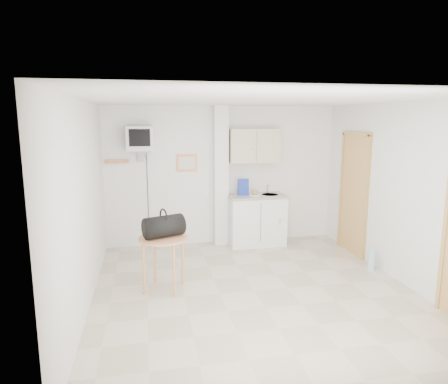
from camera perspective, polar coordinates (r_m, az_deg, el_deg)
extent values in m
plane|color=#C4B29D|center=(5.52, 4.32, -13.90)|extent=(4.50, 4.50, 0.00)
cube|color=white|center=(7.29, -0.24, 2.36)|extent=(4.20, 0.04, 2.50)
cube|color=white|center=(3.10, 15.89, -9.12)|extent=(4.20, 0.04, 2.50)
cube|color=white|center=(5.00, -19.36, -1.93)|extent=(0.04, 4.50, 2.50)
cube|color=white|center=(6.04, 24.07, -0.22)|extent=(0.04, 4.50, 2.50)
cube|color=white|center=(5.04, 4.72, 13.01)|extent=(4.20, 4.50, 0.04)
cube|color=white|center=(7.18, -0.47, 2.23)|extent=(0.25, 0.22, 2.50)
cube|color=#ED8355|center=(7.15, -5.35, 4.18)|extent=(0.36, 0.03, 0.30)
cube|color=silver|center=(7.14, -5.34, 4.16)|extent=(0.28, 0.01, 0.22)
cube|color=#C77F4D|center=(7.12, -15.03, 4.24)|extent=(0.40, 0.05, 0.06)
cube|color=white|center=(7.28, -2.70, -0.06)|extent=(0.15, 0.02, 0.08)
cylinder|color=#C77F4D|center=(7.07, -16.27, 4.06)|extent=(0.02, 0.08, 0.02)
cylinder|color=#C77F4D|center=(7.06, -15.06, 4.11)|extent=(0.02, 0.08, 0.02)
cylinder|color=#C77F4D|center=(7.05, -13.84, 4.16)|extent=(0.02, 0.08, 0.02)
cube|color=#A66532|center=(7.11, 18.01, -0.40)|extent=(0.04, 0.75, 2.00)
cube|color=brown|center=(7.11, 17.97, -0.40)|extent=(0.06, 0.87, 2.06)
cube|color=white|center=(7.32, 4.64, -4.11)|extent=(1.00, 0.55, 0.88)
cube|color=#A29589|center=(7.22, 4.70, -0.57)|extent=(1.03, 0.58, 0.04)
cylinder|color=#B7B7BA|center=(7.29, 6.59, -0.54)|extent=(0.30, 0.30, 0.05)
cylinder|color=#B7B7BA|center=(7.40, 6.28, 0.46)|extent=(0.02, 0.02, 0.16)
cylinder|color=#B7B7BA|center=(7.34, 6.43, 0.96)|extent=(0.02, 0.13, 0.02)
cube|color=beige|center=(7.21, 4.32, 6.63)|extent=(0.90, 0.32, 0.60)
cube|color=#1B32A8|center=(7.17, 2.77, 0.72)|extent=(0.19, 0.07, 0.29)
cylinder|color=white|center=(7.16, 4.47, -0.44)|extent=(0.22, 0.22, 0.01)
sphere|color=tan|center=(7.15, 4.47, -0.08)|extent=(0.11, 0.11, 0.11)
cube|color=slate|center=(6.95, -11.87, 5.73)|extent=(0.36, 0.32, 0.02)
cube|color=slate|center=(7.09, -11.83, 5.17)|extent=(0.10, 0.06, 0.20)
cube|color=silver|center=(6.87, -11.94, 7.51)|extent=(0.44, 0.42, 0.40)
cube|color=black|center=(6.66, -11.97, 7.60)|extent=(0.34, 0.02, 0.28)
cylinder|color=black|center=(7.21, -10.81, -1.02)|extent=(0.01, 0.01, 1.73)
cylinder|color=#C77F4D|center=(5.37, -8.67, -6.53)|extent=(0.65, 0.65, 0.03)
cylinder|color=#C77F4D|center=(5.61, -5.91, -9.65)|extent=(0.04, 0.04, 0.70)
cylinder|color=#C77F4D|center=(5.73, -9.86, -9.32)|extent=(0.04, 0.04, 0.70)
cylinder|color=#C77F4D|center=(5.37, -11.34, -10.71)|extent=(0.04, 0.04, 0.70)
cylinder|color=#C77F4D|center=(5.25, -7.14, -11.11)|extent=(0.04, 0.04, 0.70)
cylinder|color=black|center=(5.33, -8.60, -4.88)|extent=(0.59, 0.46, 0.29)
torus|color=black|center=(5.30, -8.64, -3.49)|extent=(0.10, 0.21, 0.22)
cylinder|color=#9CC3D2|center=(6.55, 20.34, -9.17)|extent=(0.11, 0.11, 0.30)
cylinder|color=#9CC3D2|center=(6.50, 20.43, -7.78)|extent=(0.03, 0.03, 0.04)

